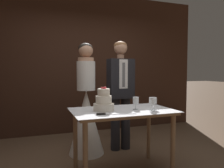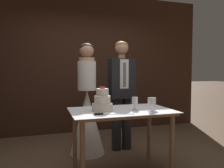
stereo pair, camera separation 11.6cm
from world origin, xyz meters
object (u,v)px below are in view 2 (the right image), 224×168
cake_table (121,118)px  cake_knife (107,114)px  bride (87,113)px  tiered_cake (102,102)px  wine_glass_far (150,102)px  groom (122,89)px  wine_glass_middle (153,101)px  wine_glass_near (135,101)px

cake_table → cake_knife: size_ratio=2.81×
cake_table → bride: bearing=110.1°
tiered_cake → wine_glass_far: 0.58m
groom → bride: bearing=180.0°
tiered_cake → wine_glass_far: size_ratio=1.74×
cake_table → wine_glass_far: bearing=-34.2°
wine_glass_middle → groom: groom is taller
cake_knife → wine_glass_far: size_ratio=2.68×
cake_table → groom: 0.87m
wine_glass_far → tiered_cake: bearing=156.6°
tiered_cake → cake_knife: tiered_cake is taller
wine_glass_near → wine_glass_middle: bearing=-27.2°
wine_glass_near → wine_glass_middle: 0.22m
cake_knife → wine_glass_middle: 0.63m
wine_glass_middle → wine_glass_far: size_ratio=0.95×
wine_glass_near → wine_glass_middle: size_ratio=1.00×
wine_glass_far → bride: 1.17m
wine_glass_near → wine_glass_far: 0.21m
cake_knife → tiered_cake: bearing=96.6°
wine_glass_near → groom: (0.12, 0.81, 0.08)m
cake_table → wine_glass_near: (0.16, -0.04, 0.21)m
wine_glass_middle → wine_glass_far: wine_glass_far is taller
cake_table → tiered_cake: bearing=173.0°
cake_knife → bride: bearing=102.7°
wine_glass_near → wine_glass_far: size_ratio=0.95×
cake_knife → wine_glass_near: 0.47m
wine_glass_middle → wine_glass_near: bearing=152.8°
cake_table → cake_knife: (-0.25, -0.23, 0.11)m
cake_knife → wine_glass_middle: size_ratio=2.83×
groom → wine_glass_near: bearing=-98.3°
cake_table → groom: (0.28, 0.77, 0.29)m
groom → cake_table: bearing=-110.1°
cake_table → wine_glass_middle: size_ratio=7.96×
cake_table → wine_glass_far: wine_glass_far is taller
tiered_cake → bride: (-0.05, 0.75, -0.27)m
tiered_cake → wine_glass_far: (0.53, -0.23, 0.01)m
wine_glass_near → wine_glass_far: wine_glass_far is taller
cake_knife → wine_glass_middle: bearing=19.6°
cake_knife → wine_glass_near: wine_glass_near is taller
wine_glass_far → groom: bearing=90.8°
tiered_cake → cake_knife: size_ratio=0.65×
wine_glass_far → groom: size_ratio=0.10×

